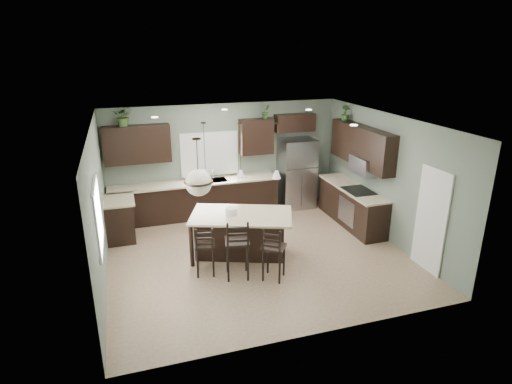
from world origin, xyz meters
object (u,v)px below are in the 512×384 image
Objects in this scene: refrigerator at (297,173)px; bar_stool_left at (205,250)px; serving_dish at (231,211)px; bar_stool_right at (274,253)px; kitchen_island at (242,235)px; plant_back_left at (123,116)px; bar_stool_center at (237,248)px.

refrigerator reaches higher than bar_stool_left.
refrigerator is 3.29m from serving_dish.
kitchen_island is at bearing 141.96° from bar_stool_right.
refrigerator reaches higher than serving_dish.
plant_back_left is at bearing 122.60° from bar_stool_left.
serving_dish is 0.24× the size of bar_stool_left.
serving_dish is 0.51× the size of plant_back_left.
bar_stool_right is (0.32, -1.08, 0.07)m from kitchen_island.
refrigerator is 3.91m from bar_stool_right.
refrigerator is 1.54× the size of bar_stool_center.
refrigerator is 3.24m from kitchen_island.
bar_stool_left is 0.95× the size of bar_stool_right.
bar_stool_right is 4.78m from plant_back_left.
bar_stool_center is 2.57× the size of plant_back_left.
refrigerator reaches higher than bar_stool_center.
serving_dish is at bearing 92.95° from bar_stool_center.
refrigerator is at bearing -1.98° from plant_back_left.
kitchen_island is 1.89× the size of bar_stool_right.
kitchen_island is 1.01m from bar_stool_left.
bar_stool_right is at bearing -12.86° from bar_stool_center.
plant_back_left is at bearing 159.42° from bar_stool_right.
plant_back_left reaches higher than bar_stool_right.
bar_stool_left is 3.87m from plant_back_left.
serving_dish is 0.20× the size of bar_stool_center.
kitchen_island is at bearing 79.82° from bar_stool_center.
bar_stool_left is at bearing 163.93° from bar_stool_center.
kitchen_island is 1.13m from bar_stool_right.
kitchen_island is (-2.19, -2.34, -0.46)m from refrigerator.
bar_stool_center is 4.25m from plant_back_left.
bar_stool_left is at bearing -128.44° from kitchen_island.
refrigerator is 4.60m from plant_back_left.
refrigerator is at bearing 67.58° from kitchen_island.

